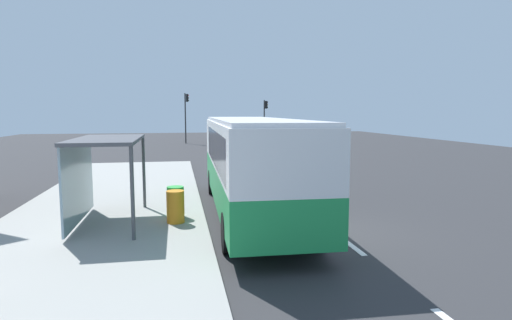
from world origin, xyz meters
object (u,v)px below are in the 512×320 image
object	(u,v)px
recycling_bin_green	(176,202)
sedan_near	(245,140)
traffic_light_near_side	(265,114)
recycling_bin_orange	(175,207)
sedan_far	(235,135)
white_van	(250,136)
traffic_light_far_side	(186,110)
bus_shelter	(97,158)
bus	(251,160)

from	to	relation	value
recycling_bin_green	sedan_near	bearing A→B (deg)	76.42
sedan_near	traffic_light_near_side	xyz separation A→B (m)	(3.20, 6.05, 2.36)
recycling_bin_orange	sedan_far	bearing A→B (deg)	79.51
white_van	sedan_near	world-z (taller)	white_van
traffic_light_far_side	bus_shelter	distance (m)	34.28
white_van	sedan_near	bearing A→B (deg)	88.25
sedan_far	traffic_light_near_side	bearing A→B (deg)	-24.79
white_van	recycling_bin_green	world-z (taller)	white_van
bus	traffic_light_far_side	distance (m)	33.28
traffic_light_far_side	bus	bearing A→B (deg)	-87.60
recycling_bin_orange	recycling_bin_green	xyz separation A→B (m)	(0.00, 0.70, 0.00)
recycling_bin_orange	traffic_light_far_side	xyz separation A→B (m)	(1.09, 34.45, 2.94)
recycling_bin_orange	recycling_bin_green	size ratio (longest dim) A/B	1.00
traffic_light_near_side	bus_shelter	distance (m)	35.37
white_van	recycling_bin_orange	xyz separation A→B (m)	(-6.40, -24.33, -0.69)
bus	bus_shelter	xyz separation A→B (m)	(-4.70, -0.88, 0.25)
recycling_bin_orange	traffic_light_near_side	xyz separation A→B (m)	(9.70, 33.65, 2.50)
sedan_far	bus_shelter	xyz separation A→B (m)	(-8.72, -34.76, 1.31)
bus	bus_shelter	size ratio (longest dim) A/B	2.77
recycling_bin_green	traffic_light_near_side	bearing A→B (deg)	73.59
recycling_bin_orange	recycling_bin_green	bearing A→B (deg)	90.00
bus	traffic_light_near_side	bearing A→B (deg)	77.45
sedan_far	recycling_bin_green	bearing A→B (deg)	-100.69
bus_shelter	recycling_bin_orange	bearing A→B (deg)	-9.50
bus	recycling_bin_orange	xyz separation A→B (m)	(-2.49, -1.25, -1.19)
sedan_near	sedan_far	world-z (taller)	same
traffic_light_near_side	traffic_light_far_side	size ratio (longest dim) A/B	0.87
white_van	traffic_light_far_side	size ratio (longest dim) A/B	0.97
bus	recycling_bin_green	bearing A→B (deg)	-167.45
sedan_far	sedan_near	bearing A→B (deg)	-90.02
white_van	traffic_light_near_side	bearing A→B (deg)	70.50
recycling_bin_orange	recycling_bin_green	world-z (taller)	same
sedan_near	recycling_bin_green	distance (m)	27.68
white_van	sedan_far	bearing A→B (deg)	89.46
white_van	traffic_light_near_side	size ratio (longest dim) A/B	1.12
sedan_near	recycling_bin_orange	world-z (taller)	sedan_near
traffic_light_near_side	bus_shelter	size ratio (longest dim) A/B	1.18
sedan_near	recycling_bin_green	world-z (taller)	sedan_near
white_van	sedan_near	distance (m)	3.32
white_van	recycling_bin_green	size ratio (longest dim) A/B	5.57
bus	sedan_far	size ratio (longest dim) A/B	2.47
recycling_bin_orange	bus_shelter	xyz separation A→B (m)	(-2.21, 0.37, 1.44)
sedan_far	bus	bearing A→B (deg)	-96.76
bus	sedan_near	bearing A→B (deg)	81.34
white_van	recycling_bin_orange	size ratio (longest dim) A/B	5.57
traffic_light_near_side	bus_shelter	xyz separation A→B (m)	(-11.92, -33.28, -1.05)
sedan_near	traffic_light_far_side	size ratio (longest dim) A/B	0.81
recycling_bin_orange	traffic_light_near_side	distance (m)	35.11
white_van	bus_shelter	xyz separation A→B (m)	(-8.61, -23.96, 0.75)
white_van	traffic_light_near_side	distance (m)	10.06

